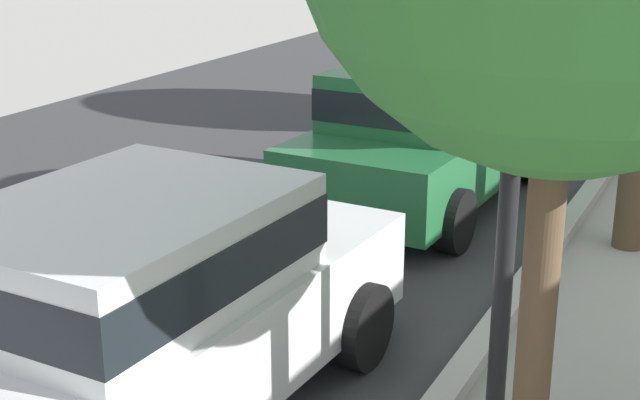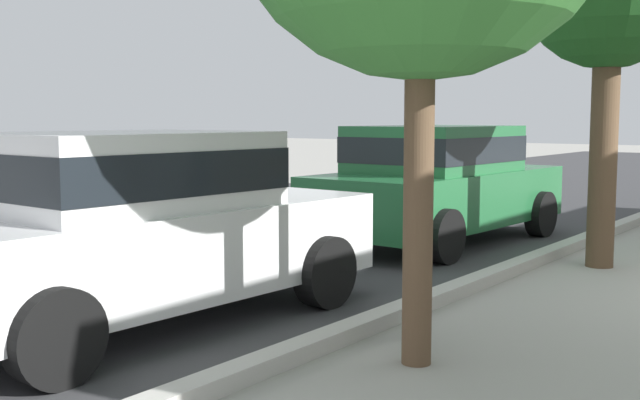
% 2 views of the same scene
% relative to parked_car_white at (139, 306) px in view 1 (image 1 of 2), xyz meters
% --- Properties ---
extents(street_surface, '(60.00, 9.00, 0.01)m').
position_rel_parked_car_white_xyz_m(street_surface, '(4.14, 2.96, -0.84)').
color(street_surface, '#38383A').
rests_on(street_surface, ground).
extents(curb_stone, '(60.00, 0.20, 0.12)m').
position_rel_parked_car_white_xyz_m(curb_stone, '(4.14, -1.64, -0.78)').
color(curb_stone, '#B2AFA8').
rests_on(curb_stone, ground).
extents(parked_car_white, '(4.18, 2.08, 1.56)m').
position_rel_parked_car_white_xyz_m(parked_car_white, '(0.00, 0.00, 0.00)').
color(parked_car_white, silver).
rests_on(parked_car_white, ground).
extents(parked_car_green, '(4.18, 2.08, 1.56)m').
position_rel_parked_car_white_xyz_m(parked_car_green, '(5.14, 0.00, 0.00)').
color(parked_car_green, '#236638').
rests_on(parked_car_green, ground).
extents(lamp_post, '(0.32, 0.32, 3.90)m').
position_rel_parked_car_white_xyz_m(lamp_post, '(0.96, -2.02, 1.71)').
color(lamp_post, black).
rests_on(lamp_post, ground).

